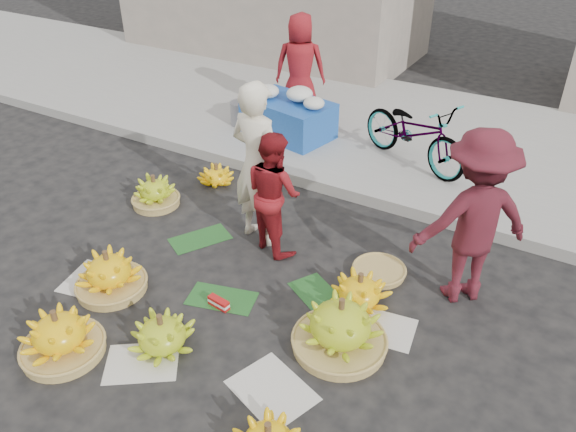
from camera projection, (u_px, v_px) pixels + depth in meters
The scene contains 21 objects.
ground at pixel (242, 290), 5.50m from camera, with size 80.00×80.00×0.00m, color black.
curb at pixel (340, 188), 7.06m from camera, with size 40.00×0.25×0.15m, color gray.
sidewalk at pixel (399, 130), 8.60m from camera, with size 40.00×4.00×0.12m, color gray.
newspaper_scatter at pixel (191, 341), 4.91m from camera, with size 3.20×1.80×0.00m, color silver, non-canonical shape.
banana_leaves at pixel (245, 276), 5.68m from camera, with size 2.00×1.00×0.00m, color #194D1D, non-canonical shape.
banana_bunch_0 at pixel (109, 273), 5.40m from camera, with size 0.74×0.74×0.46m.
banana_bunch_1 at pixel (162, 333), 4.78m from camera, with size 0.62×0.62×0.36m.
banana_bunch_2 at pixel (60, 335), 4.69m from camera, with size 0.78×0.78×0.47m.
banana_bunch_4 at pixel (340, 326), 4.74m from camera, with size 0.91×0.91×0.53m.
banana_bunch_5 at pixel (360, 291), 5.26m from camera, with size 0.73×0.73×0.35m.
banana_bunch_6 at pixel (155, 193), 6.78m from camera, with size 0.56×0.56×0.40m.
banana_bunch_7 at pixel (217, 175), 7.26m from camera, with size 0.46×0.46×0.28m.
basket_spare at pixel (379, 271), 5.71m from camera, with size 0.53×0.53×0.06m, color #A68645.
incense_stack at pixel (219, 303), 5.27m from camera, with size 0.22×0.07×0.09m, color red.
vendor_cream at pixel (258, 165), 5.81m from camera, with size 0.66×0.43×1.79m, color white.
vendor_red at pixel (274, 192), 5.78m from camera, with size 0.65×0.51×1.34m, color maroon.
man_striped at pixel (474, 219), 5.01m from camera, with size 1.11×0.64×1.71m, color maroon.
flower_table at pixel (289, 115), 8.17m from camera, with size 1.39×1.03×0.73m.
grey_bucket at pixel (241, 113), 8.56m from camera, with size 0.32×0.32×0.36m, color slate.
flower_vendor at pixel (300, 67), 8.52m from camera, with size 0.78×0.51×1.59m, color maroon.
bicycle at pixel (415, 132), 7.30m from camera, with size 1.72×0.60×0.91m, color gray.
Camera 1 is at (2.52, -3.45, 3.57)m, focal length 35.00 mm.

